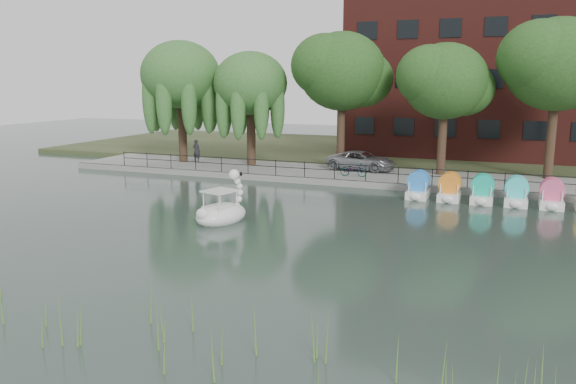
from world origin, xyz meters
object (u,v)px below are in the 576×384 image
Objects in this scene: minivan at (361,159)px; swan_boat at (222,211)px; bicycle at (354,169)px; pedestrian at (197,149)px.

minivan is 1.71× the size of swan_boat.
minivan reaches higher than bicycle.
bicycle is at bearing -169.19° from minivan.
pedestrian is (-12.49, -0.94, 0.24)m from minivan.
bicycle is 12.56m from swan_boat.
pedestrian reaches higher than bicycle.
bicycle is 0.87× the size of pedestrian.
minivan is 12.52m from pedestrian.
minivan is 2.85m from bicycle.
pedestrian is 0.63× the size of swan_boat.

